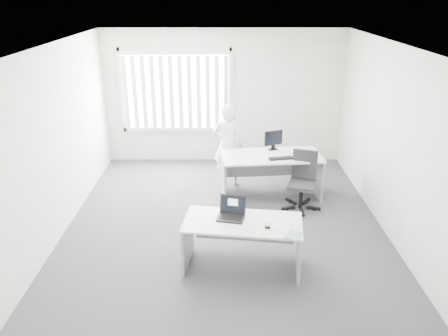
{
  "coord_description": "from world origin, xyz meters",
  "views": [
    {
      "loc": [
        -0.03,
        -6.04,
        3.51
      ],
      "look_at": [
        -0.01,
        0.15,
        0.97
      ],
      "focal_mm": 35.0,
      "sensor_mm": 36.0,
      "label": 1
    }
  ],
  "objects_px": {
    "desk_far": "(271,167)",
    "person": "(228,145)",
    "laptop": "(231,210)",
    "desk_near": "(243,234)",
    "office_chair": "(302,191)",
    "monitor": "(273,140)"
  },
  "relations": [
    {
      "from": "desk_far",
      "to": "person",
      "type": "distance_m",
      "value": 0.95
    },
    {
      "from": "desk_far",
      "to": "laptop",
      "type": "xyz_separation_m",
      "value": [
        -0.75,
        -2.13,
        0.26
      ]
    },
    {
      "from": "person",
      "to": "laptop",
      "type": "xyz_separation_m",
      "value": [
        0.01,
        -2.66,
        0.05
      ]
    },
    {
      "from": "desk_near",
      "to": "office_chair",
      "type": "bearing_deg",
      "value": 65.74
    },
    {
      "from": "monitor",
      "to": "desk_near",
      "type": "bearing_deg",
      "value": -127.19
    },
    {
      "from": "desk_near",
      "to": "desk_far",
      "type": "xyz_separation_m",
      "value": [
        0.6,
        2.2,
        0.07
      ]
    },
    {
      "from": "office_chair",
      "to": "person",
      "type": "distance_m",
      "value": 1.66
    },
    {
      "from": "desk_far",
      "to": "monitor",
      "type": "xyz_separation_m",
      "value": [
        0.06,
        0.28,
        0.4
      ]
    },
    {
      "from": "desk_far",
      "to": "office_chair",
      "type": "relative_size",
      "value": 1.82
    },
    {
      "from": "desk_far",
      "to": "laptop",
      "type": "distance_m",
      "value": 2.28
    },
    {
      "from": "laptop",
      "to": "desk_near",
      "type": "bearing_deg",
      "value": -9.78
    },
    {
      "from": "laptop",
      "to": "office_chair",
      "type": "bearing_deg",
      "value": 65.95
    },
    {
      "from": "person",
      "to": "monitor",
      "type": "xyz_separation_m",
      "value": [
        0.82,
        -0.24,
        0.19
      ]
    },
    {
      "from": "desk_far",
      "to": "person",
      "type": "xyz_separation_m",
      "value": [
        -0.76,
        0.53,
        0.22
      ]
    },
    {
      "from": "desk_near",
      "to": "monitor",
      "type": "relative_size",
      "value": 4.51
    },
    {
      "from": "desk_near",
      "to": "person",
      "type": "relative_size",
      "value": 1.02
    },
    {
      "from": "desk_near",
      "to": "laptop",
      "type": "height_order",
      "value": "laptop"
    },
    {
      "from": "office_chair",
      "to": "monitor",
      "type": "bearing_deg",
      "value": 139.59
    },
    {
      "from": "laptop",
      "to": "desk_far",
      "type": "bearing_deg",
      "value": 82.9
    },
    {
      "from": "desk_near",
      "to": "office_chair",
      "type": "distance_m",
      "value": 2.08
    },
    {
      "from": "office_chair",
      "to": "person",
      "type": "height_order",
      "value": "person"
    },
    {
      "from": "desk_near",
      "to": "person",
      "type": "bearing_deg",
      "value": 100.98
    }
  ]
}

